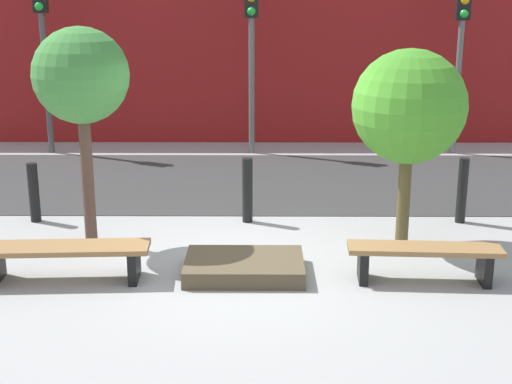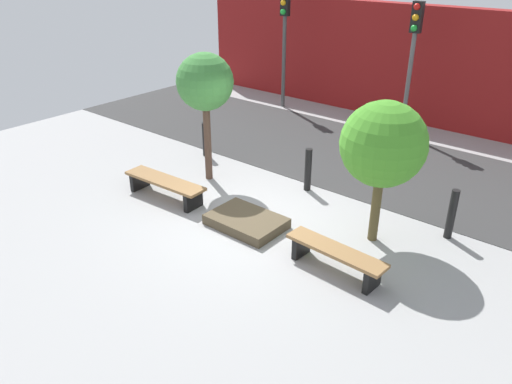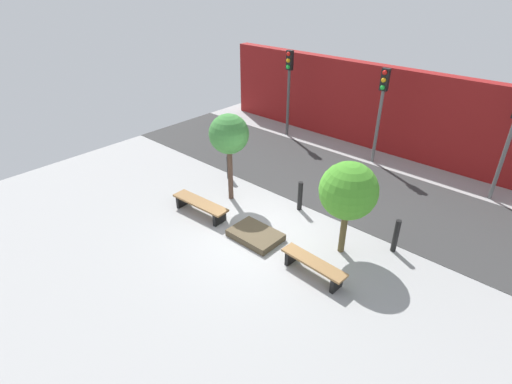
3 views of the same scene
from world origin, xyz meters
name	(u,v)px [view 3 (image 3 of 3)]	position (x,y,z in m)	size (l,w,h in m)	color
ground_plane	(259,236)	(0.00, 0.00, 0.00)	(18.00, 18.00, 0.00)	#989898
road_strip	(339,183)	(0.00, 4.24, 0.01)	(18.00, 4.18, 0.01)	#343434
building_facade	(394,112)	(0.00, 7.94, 1.66)	(16.20, 0.50, 3.33)	maroon
bench_left	(200,205)	(-2.07, -0.34, 0.32)	(1.97, 0.57, 0.43)	black
bench_right	(313,265)	(2.07, -0.34, 0.31)	(1.77, 0.49, 0.43)	black
planter_bed	(255,235)	(0.00, -0.14, 0.10)	(1.40, 0.97, 0.20)	brown
tree_behind_left_bench	(229,135)	(-2.07, 0.96, 2.20)	(1.22, 1.22, 2.84)	#51392D
tree_behind_right_bench	(348,191)	(2.07, 0.96, 1.83)	(1.46, 1.46, 2.57)	brown
bollard_far_left	(229,167)	(-3.10, 1.90, 0.43)	(0.15, 0.15, 0.87)	black
bollard_left	(300,196)	(0.00, 1.90, 0.47)	(0.15, 0.15, 0.95)	black
bollard_center	(396,236)	(3.10, 1.90, 0.48)	(0.14, 0.14, 0.96)	black
traffic_light_west	(289,78)	(-4.22, 6.61, 2.51)	(0.28, 0.27, 3.63)	#474747
traffic_light_mid_west	(382,99)	(0.00, 6.61, 2.45)	(0.28, 0.27, 3.54)	#5F5F5F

